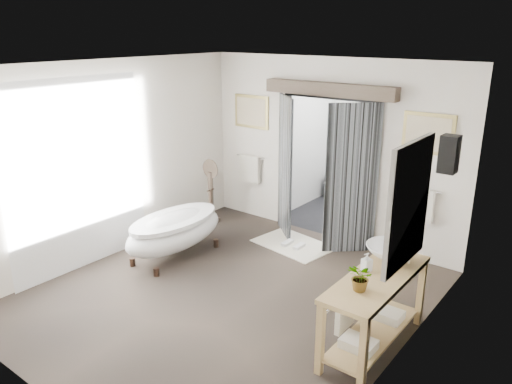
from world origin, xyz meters
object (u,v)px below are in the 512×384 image
clawfoot_tub (175,230)px  basin (391,253)px  rug (293,244)px  vanity (373,305)px

clawfoot_tub → basin: 3.35m
rug → basin: (2.12, -1.29, 0.94)m
vanity → clawfoot_tub: bearing=175.1°
clawfoot_tub → rug: 1.91m
vanity → rug: bearing=141.2°
vanity → basin: size_ratio=2.88×
vanity → basin: (-0.02, 0.43, 0.44)m
clawfoot_tub → basin: basin is taller
rug → vanity: bearing=-38.8°
basin → rug: bearing=133.3°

